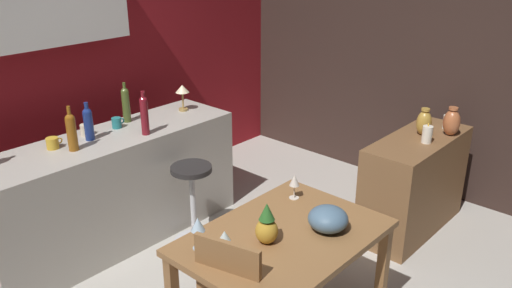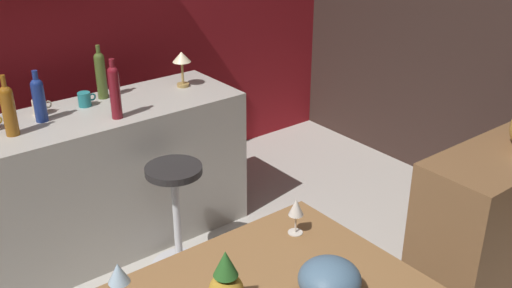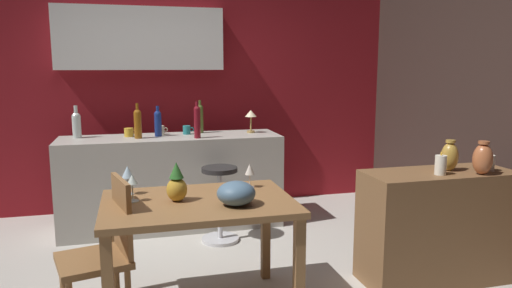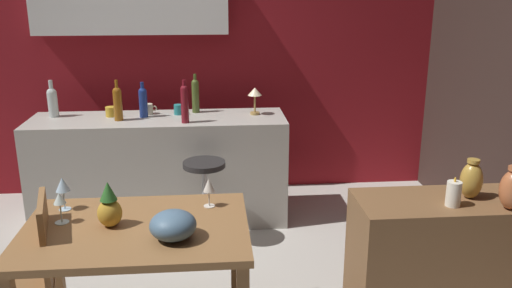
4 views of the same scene
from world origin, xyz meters
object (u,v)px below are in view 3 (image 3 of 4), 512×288
Objects in this scene: cup_cream at (161,130)px; bar_stool at (220,202)px; dining_table at (199,215)px; pillar_candle_short at (489,163)px; wine_glass_left at (250,170)px; pineapple_centerpiece at (177,185)px; fruit_bowl at (236,193)px; cup_mustard at (129,132)px; wine_glass_right at (128,173)px; pillar_candle_tall at (441,165)px; counter_lamp at (251,116)px; vase_brass at (450,156)px; cup_teal at (187,130)px; wine_bottle_cobalt at (158,122)px; wine_bottle_olive at (200,117)px; wine_bottle_clear at (77,124)px; chair_near_window at (105,249)px; wine_bottle_ruby at (197,120)px; wine_glass_center at (132,181)px; vase_copper at (483,159)px; wine_bottle_amber at (138,122)px.

bar_stool is at bearing -55.05° from cup_cream.
dining_table is 8.31× the size of pillar_candle_short.
pineapple_centerpiece is (-0.52, -0.21, -0.02)m from wine_glass_left.
cup_mustard is (-0.63, 1.96, 0.13)m from fruit_bowl.
wine_glass_right is 1.18× the size of pillar_candle_tall.
counter_lamp is at bearing 51.65° from wine_glass_right.
cup_cream is at bearing 99.13° from fruit_bowl.
vase_brass is (0.14, 0.10, 0.04)m from pillar_candle_tall.
counter_lamp is (0.64, -0.06, 0.13)m from cup_teal.
pineapple_centerpiece is (-0.48, -1.18, 0.48)m from bar_stool.
cup_mustard reaches higher than fruit_bowl.
wine_bottle_olive is at bearing 17.21° from wine_bottle_cobalt.
wine_bottle_clear is 1.89× the size of pillar_candle_tall.
wine_bottle_olive is at bearing 2.72° from wine_bottle_clear.
chair_near_window is at bearing -126.67° from bar_stool.
vase_brass is at bearing -42.85° from wine_bottle_ruby.
wine_bottle_ruby is at bearing 112.66° from bar_stool.
pineapple_centerpiece reaches higher than bar_stool.
wine_glass_right is at bearing -100.75° from cup_cream.
cup_teal is 0.77× the size of pillar_candle_short.
wine_glass_center is 0.72× the size of vase_copper.
wine_glass_right is at bearing 148.99° from dining_table.
chair_near_window is at bearing -173.36° from pineapple_centerpiece.
wine_bottle_ruby is at bearing -22.83° from cup_mustard.
wine_glass_left is 0.51× the size of wine_bottle_amber.
cup_teal is 0.68× the size of pillar_candle_tall.
wine_glass_center reaches higher than fruit_bowl.
wine_bottle_clear is 2.15× the size of pillar_candle_short.
pillar_candle_tall is at bearing -2.00° from dining_table.
counter_lamp reaches higher than cup_cream.
wine_bottle_olive is (0.28, 1.89, 0.41)m from dining_table.
wine_bottle_cobalt is at bearing 135.15° from pillar_candle_tall.
wine_glass_left is 0.73× the size of counter_lamp.
vase_copper is (1.69, -2.02, -0.13)m from wine_bottle_olive.
wine_bottle_ruby is 2.48m from pillar_candle_short.
cup_cream is (0.28, 1.79, 0.08)m from wine_glass_center.
wine_bottle_ruby reaches higher than wine_bottle_clear.
cup_teal is (0.56, 0.02, 0.00)m from cup_mustard.
wine_glass_left is 0.75× the size of vase_brass.
wine_glass_right is at bearing -129.23° from bar_stool.
wine_bottle_clear is at bearing 99.78° from chair_near_window.
counter_lamp is at bearing 53.28° from chair_near_window.
wine_glass_right is 1.74× the size of cup_teal.
wine_bottle_clear is at bearing -177.28° from wine_bottle_olive.
counter_lamp reaches higher than bar_stool.
wine_glass_right is 0.77× the size of pineapple_centerpiece.
chair_near_window is 2.00m from cup_cream.
vase_brass reaches higher than cup_teal.
wine_bottle_amber is at bearing 143.00° from vase_brass.
cup_mustard is at bearing 143.66° from pillar_candle_short.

